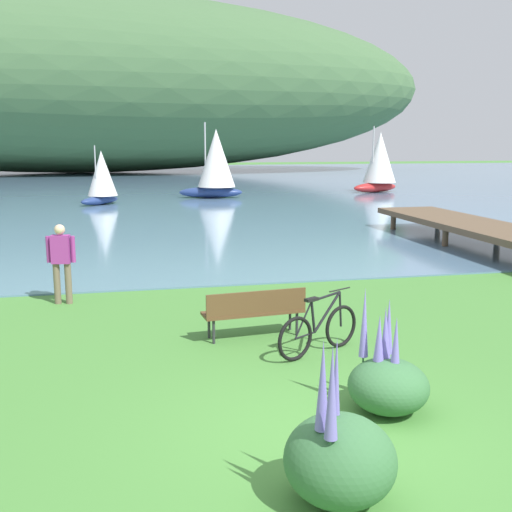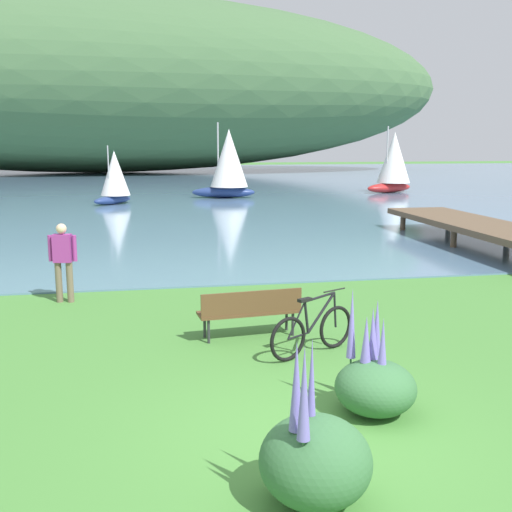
{
  "view_description": "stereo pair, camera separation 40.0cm",
  "coord_description": "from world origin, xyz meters",
  "px_view_note": "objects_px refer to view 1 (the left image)",
  "views": [
    {
      "loc": [
        -2.24,
        -6.32,
        3.39
      ],
      "look_at": [
        0.48,
        6.24,
        1.0
      ],
      "focal_mm": 42.81,
      "sensor_mm": 36.0,
      "label": 1
    },
    {
      "loc": [
        -1.85,
        -6.39,
        3.39
      ],
      "look_at": [
        0.48,
        6.24,
        1.0
      ],
      "focal_mm": 42.81,
      "sensor_mm": 36.0,
      "label": 2
    }
  ],
  "objects_px": {
    "park_bench_near_camera": "(255,309)",
    "person_at_shoreline": "(61,259)",
    "bicycle_leaning_near_bench": "(319,330)",
    "sailboat_mid_bay": "(379,161)",
    "sailboat_nearest_to_shore": "(215,163)",
    "sailboat_toward_hillside": "(102,177)"
  },
  "relations": [
    {
      "from": "person_at_shoreline",
      "to": "sailboat_mid_bay",
      "type": "distance_m",
      "value": 32.22
    },
    {
      "from": "park_bench_near_camera",
      "to": "bicycle_leaning_near_bench",
      "type": "distance_m",
      "value": 1.33
    },
    {
      "from": "bicycle_leaning_near_bench",
      "to": "sailboat_mid_bay",
      "type": "distance_m",
      "value": 33.67
    },
    {
      "from": "park_bench_near_camera",
      "to": "sailboat_toward_hillside",
      "type": "relative_size",
      "value": 0.57
    },
    {
      "from": "person_at_shoreline",
      "to": "sailboat_toward_hillside",
      "type": "relative_size",
      "value": 0.53
    },
    {
      "from": "bicycle_leaning_near_bench",
      "to": "person_at_shoreline",
      "type": "height_order",
      "value": "person_at_shoreline"
    },
    {
      "from": "person_at_shoreline",
      "to": "sailboat_nearest_to_shore",
      "type": "relative_size",
      "value": 0.37
    },
    {
      "from": "bicycle_leaning_near_bench",
      "to": "sailboat_toward_hillside",
      "type": "distance_m",
      "value": 26.02
    },
    {
      "from": "park_bench_near_camera",
      "to": "sailboat_nearest_to_shore",
      "type": "relative_size",
      "value": 0.4
    },
    {
      "from": "park_bench_near_camera",
      "to": "sailboat_mid_bay",
      "type": "xyz_separation_m",
      "value": [
        15.05,
        29.46,
        1.62
      ]
    },
    {
      "from": "person_at_shoreline",
      "to": "sailboat_nearest_to_shore",
      "type": "height_order",
      "value": "sailboat_nearest_to_shore"
    },
    {
      "from": "sailboat_nearest_to_shore",
      "to": "sailboat_mid_bay",
      "type": "relative_size",
      "value": 1.03
    },
    {
      "from": "sailboat_mid_bay",
      "to": "sailboat_toward_hillside",
      "type": "xyz_separation_m",
      "value": [
        -18.39,
        -4.82,
        -0.59
      ]
    },
    {
      "from": "sailboat_nearest_to_shore",
      "to": "sailboat_toward_hillside",
      "type": "relative_size",
      "value": 1.43
    },
    {
      "from": "bicycle_leaning_near_bench",
      "to": "person_at_shoreline",
      "type": "relative_size",
      "value": 0.93
    },
    {
      "from": "bicycle_leaning_near_bench",
      "to": "sailboat_toward_hillside",
      "type": "height_order",
      "value": "sailboat_toward_hillside"
    },
    {
      "from": "sailboat_mid_bay",
      "to": "sailboat_toward_hillside",
      "type": "bearing_deg",
      "value": -165.31
    },
    {
      "from": "bicycle_leaning_near_bench",
      "to": "person_at_shoreline",
      "type": "bearing_deg",
      "value": 136.33
    },
    {
      "from": "park_bench_near_camera",
      "to": "bicycle_leaning_near_bench",
      "type": "relative_size",
      "value": 1.15
    },
    {
      "from": "sailboat_mid_bay",
      "to": "bicycle_leaning_near_bench",
      "type": "bearing_deg",
      "value": -114.97
    },
    {
      "from": "park_bench_near_camera",
      "to": "person_at_shoreline",
      "type": "relative_size",
      "value": 1.08
    },
    {
      "from": "sailboat_nearest_to_shore",
      "to": "sailboat_toward_hillside",
      "type": "height_order",
      "value": "sailboat_nearest_to_shore"
    }
  ]
}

